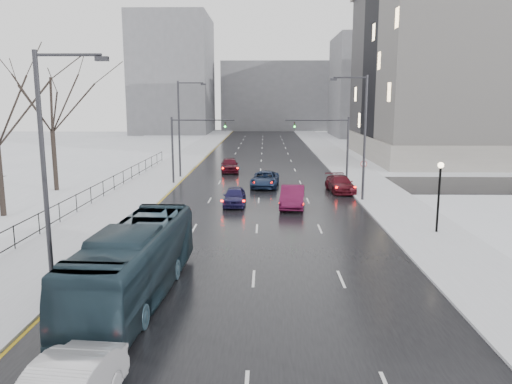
# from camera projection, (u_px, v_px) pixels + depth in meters

# --- Properties ---
(road) EXTENTS (16.00, 150.00, 0.04)m
(road) POSITION_uv_depth(u_px,v_px,m) (261.00, 168.00, 60.18)
(road) COLOR black
(road) RESTS_ON ground
(cross_road) EXTENTS (130.00, 10.00, 0.04)m
(cross_road) POSITION_uv_depth(u_px,v_px,m) (260.00, 184.00, 48.38)
(cross_road) COLOR black
(cross_road) RESTS_ON ground
(sidewalk_left) EXTENTS (5.00, 150.00, 0.16)m
(sidewalk_left) POSITION_uv_depth(u_px,v_px,m) (174.00, 167.00, 60.35)
(sidewalk_left) COLOR silver
(sidewalk_left) RESTS_ON ground
(sidewalk_right) EXTENTS (5.00, 150.00, 0.16)m
(sidewalk_right) POSITION_uv_depth(u_px,v_px,m) (348.00, 168.00, 59.98)
(sidewalk_right) COLOR silver
(sidewalk_right) RESTS_ON ground
(park_strip) EXTENTS (14.00, 150.00, 0.12)m
(park_strip) POSITION_uv_depth(u_px,v_px,m) (96.00, 167.00, 60.52)
(park_strip) COLOR white
(park_strip) RESTS_ON ground
(tree_park_d) EXTENTS (8.75, 8.75, 12.50)m
(tree_park_d) POSITION_uv_depth(u_px,v_px,m) (4.00, 217.00, 34.93)
(tree_park_d) COLOR black
(tree_park_d) RESTS_ON ground
(tree_park_e) EXTENTS (9.45, 9.45, 13.50)m
(tree_park_e) POSITION_uv_depth(u_px,v_px,m) (57.00, 191.00, 44.77)
(tree_park_e) COLOR black
(tree_park_e) RESTS_ON ground
(iron_fence) EXTENTS (0.06, 70.00, 1.30)m
(iron_fence) POSITION_uv_depth(u_px,v_px,m) (46.00, 218.00, 30.75)
(iron_fence) COLOR black
(iron_fence) RESTS_ON sidewalk_left
(streetlight_r_mid) EXTENTS (2.95, 0.25, 10.00)m
(streetlight_r_mid) POSITION_uv_depth(u_px,v_px,m) (362.00, 132.00, 39.35)
(streetlight_r_mid) COLOR #2D2D33
(streetlight_r_mid) RESTS_ON ground
(streetlight_l_near) EXTENTS (2.95, 0.25, 10.00)m
(streetlight_l_near) POSITION_uv_depth(u_px,v_px,m) (49.00, 163.00, 19.98)
(streetlight_l_near) COLOR #2D2D33
(streetlight_l_near) RESTS_ON ground
(streetlight_l_far) EXTENTS (2.95, 0.25, 10.00)m
(streetlight_l_far) POSITION_uv_depth(u_px,v_px,m) (181.00, 124.00, 51.44)
(streetlight_l_far) COLOR #2D2D33
(streetlight_l_far) RESTS_ON ground
(lamppost_r_mid) EXTENTS (0.36, 0.36, 4.28)m
(lamppost_r_mid) POSITION_uv_depth(u_px,v_px,m) (439.00, 187.00, 29.95)
(lamppost_r_mid) COLOR black
(lamppost_r_mid) RESTS_ON sidewalk_right
(mast_signal_right) EXTENTS (6.10, 0.33, 6.50)m
(mast_signal_right) POSITION_uv_depth(u_px,v_px,m) (337.00, 142.00, 47.50)
(mast_signal_right) COLOR #2D2D33
(mast_signal_right) RESTS_ON ground
(mast_signal_left) EXTENTS (6.10, 0.33, 6.50)m
(mast_signal_left) POSITION_uv_depth(u_px,v_px,m) (183.00, 142.00, 47.76)
(mast_signal_left) COLOR #2D2D33
(mast_signal_left) RESTS_ON ground
(no_uturn_sign) EXTENTS (0.60, 0.06, 2.70)m
(no_uturn_sign) POSITION_uv_depth(u_px,v_px,m) (364.00, 167.00, 43.87)
(no_uturn_sign) COLOR #2D2D33
(no_uturn_sign) RESTS_ON sidewalk_right
(bldg_far_right) EXTENTS (24.00, 20.00, 22.00)m
(bldg_far_right) POSITION_uv_depth(u_px,v_px,m) (388.00, 87.00, 111.75)
(bldg_far_right) COLOR slate
(bldg_far_right) RESTS_ON ground
(bldg_far_left) EXTENTS (18.00, 22.00, 28.00)m
(bldg_far_left) POSITION_uv_depth(u_px,v_px,m) (173.00, 75.00, 121.93)
(bldg_far_left) COLOR slate
(bldg_far_left) RESTS_ON ground
(bldg_far_center) EXTENTS (30.00, 18.00, 18.00)m
(bldg_far_center) POSITION_uv_depth(u_px,v_px,m) (278.00, 97.00, 137.12)
(bldg_far_center) COLOR slate
(bldg_far_center) RESTS_ON ground
(bus) EXTENTS (3.16, 11.11, 3.06)m
(bus) POSITION_uv_depth(u_px,v_px,m) (135.00, 262.00, 20.41)
(bus) COLOR #20343F
(bus) RESTS_ON road
(sedan_center_near) EXTENTS (1.67, 4.15, 1.41)m
(sedan_center_near) POSITION_uv_depth(u_px,v_px,m) (235.00, 196.00, 38.55)
(sedan_center_near) COLOR #191643
(sedan_center_near) RESTS_ON road
(sedan_right_near) EXTENTS (2.22, 5.16, 1.65)m
(sedan_right_near) POSITION_uv_depth(u_px,v_px,m) (293.00, 197.00, 37.84)
(sedan_right_near) COLOR #540E2F
(sedan_right_near) RESTS_ON road
(sedan_right_cross) EXTENTS (2.88, 5.43, 1.45)m
(sedan_right_cross) POSITION_uv_depth(u_px,v_px,m) (265.00, 179.00, 46.73)
(sedan_right_cross) COLOR #172545
(sedan_right_cross) RESTS_ON road
(sedan_right_far) EXTENTS (2.47, 5.12, 1.44)m
(sedan_right_far) POSITION_uv_depth(u_px,v_px,m) (340.00, 184.00, 44.29)
(sedan_right_far) COLOR #4C0D17
(sedan_right_far) RESTS_ON road
(sedan_center_far) EXTENTS (2.39, 4.97, 1.64)m
(sedan_center_far) POSITION_uv_depth(u_px,v_px,m) (230.00, 165.00, 56.37)
(sedan_center_far) COLOR #3F0A16
(sedan_center_far) RESTS_ON road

